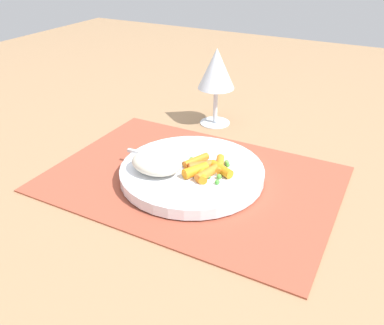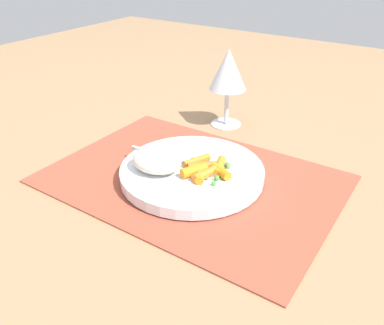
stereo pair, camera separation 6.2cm
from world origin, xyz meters
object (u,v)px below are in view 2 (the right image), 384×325
Objects in this scene: carrot_portion at (205,169)px; fork at (181,163)px; plate at (192,172)px; rice_mound at (156,161)px; wine_glass at (228,72)px.

fork is at bearing 177.06° from carrot_portion.
plate is 1.36× the size of fork.
rice_mound is 0.05m from fork.
carrot_portion is 0.28m from wine_glass.
rice_mound is at bearing -155.06° from carrot_portion.
carrot_portion reaches higher than fork.
rice_mound reaches higher than plate.
wine_glass is (-0.05, 0.25, 0.10)m from fork.
rice_mound reaches higher than carrot_portion.
rice_mound is at bearing -140.26° from plate.
plate is at bearing 39.74° from rice_mound.
plate is 1.47× the size of wine_glass.
carrot_portion is (0.03, -0.00, 0.02)m from plate.
wine_glass is (-0.07, 0.25, 0.11)m from plate.
rice_mound is 0.97× the size of carrot_portion.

